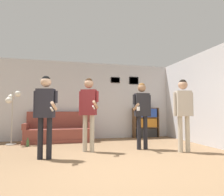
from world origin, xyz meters
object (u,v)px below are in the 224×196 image
floor_lamp (12,104)px  person_player_foreground_left (45,107)px  couch (59,132)px  bookshelf (146,123)px  person_player_foreground_center (89,105)px  person_spectator_near_bookshelf (183,107)px  drinking_cup (150,106)px  person_watcher_holding_cup (142,108)px  bottle_on_floor (28,143)px

floor_lamp → person_player_foreground_left: (1.08, -2.04, -0.14)m
couch → bookshelf: size_ratio=1.91×
person_player_foreground_center → person_spectator_near_bookshelf: (2.21, -0.60, -0.03)m
drinking_cup → person_player_foreground_center: bearing=-141.6°
floor_lamp → person_player_foreground_left: 2.32m
person_player_foreground_left → person_player_foreground_center: (0.96, 0.53, 0.06)m
bookshelf → person_player_foreground_center: (-2.36, -2.00, 0.57)m
bookshelf → person_spectator_near_bookshelf: person_spectator_near_bookshelf is taller
person_player_foreground_left → drinking_cup: 4.31m
person_player_foreground_left → drinking_cup: (3.49, 2.53, 0.09)m
person_watcher_holding_cup → drinking_cup: size_ratio=15.37×
person_spectator_near_bookshelf → drinking_cup: bearing=83.0°
couch → bottle_on_floor: (-0.82, -0.69, -0.21)m
floor_lamp → person_player_foreground_center: person_player_foreground_center is taller
person_spectator_near_bookshelf → drinking_cup: (0.32, 2.60, 0.07)m
person_player_foreground_left → drinking_cup: bearing=35.9°
floor_lamp → drinking_cup: bearing=6.1°
bookshelf → bottle_on_floor: size_ratio=4.67×
couch → bottle_on_floor: size_ratio=8.93×
person_player_foreground_left → person_spectator_near_bookshelf: (3.17, -0.07, 0.02)m
bookshelf → couch: bearing=-176.5°
floor_lamp → person_watcher_holding_cup: (3.42, -1.55, -0.14)m
couch → person_spectator_near_bookshelf: person_spectator_near_bookshelf is taller
bookshelf → bottle_on_floor: (-3.90, -0.88, -0.45)m
bottle_on_floor → person_player_foreground_left: bearing=-70.8°
couch → bottle_on_floor: couch is taller
bookshelf → drinking_cup: 0.63m
bookshelf → person_spectator_near_bookshelf: bearing=-93.3°
drinking_cup → couch: bearing=-176.7°
person_watcher_holding_cup → bottle_on_floor: (-2.92, 1.16, -0.96)m
bookshelf → floor_lamp: (-4.41, -0.49, 0.65)m
couch → person_watcher_holding_cup: (2.09, -1.84, 0.75)m
person_player_foreground_left → person_spectator_near_bookshelf: size_ratio=0.98×
couch → drinking_cup: size_ratio=18.79×
person_watcher_holding_cup → person_player_foreground_left: bearing=-168.0°
person_player_foreground_left → drinking_cup: person_player_foreground_left is taller
bookshelf → drinking_cup: (0.17, 0.00, 0.60)m
person_player_foreground_center → drinking_cup: (2.53, 2.00, 0.04)m
bookshelf → person_spectator_near_bookshelf: 2.66m
person_player_foreground_left → person_watcher_holding_cup: bearing=12.0°
couch → person_player_foreground_center: size_ratio=1.17×
couch → person_spectator_near_bookshelf: size_ratio=1.20×
bookshelf → person_player_foreground_left: size_ratio=0.64×
floor_lamp → bottle_on_floor: size_ratio=6.71×
person_spectator_near_bookshelf → person_watcher_holding_cup: bearing=145.5°
floor_lamp → person_player_foreground_left: bearing=-62.1°
person_player_foreground_center → floor_lamp: bearing=143.4°
person_player_foreground_center → bottle_on_floor: person_player_foreground_center is taller
person_player_foreground_left → bottle_on_floor: person_player_foreground_left is taller
person_watcher_holding_cup → person_spectator_near_bookshelf: (0.83, -0.57, 0.02)m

